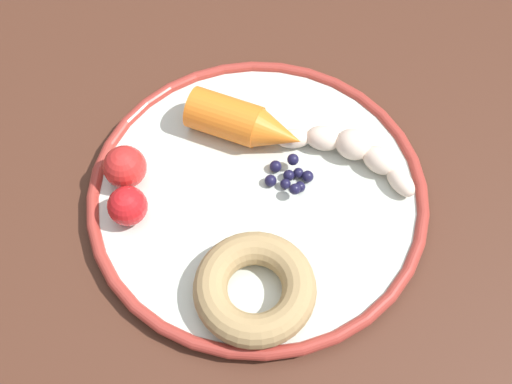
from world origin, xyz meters
TOP-DOWN VIEW (x-y plane):
  - ground_plane at (0.00, 0.00)m, footprint 6.00×6.00m
  - dining_table at (0.00, 0.00)m, footprint 0.90×0.79m
  - plate at (-0.00, -0.04)m, footprint 0.33×0.33m
  - banana at (0.07, 0.03)m, footprint 0.15×0.06m
  - carrot_orange at (-0.03, 0.02)m, footprint 0.12×0.05m
  - donut at (0.03, -0.14)m, footprint 0.15×0.15m
  - blueberry_pile at (0.02, -0.02)m, footprint 0.04×0.04m
  - tomato_near at (-0.12, -0.07)m, footprint 0.04×0.04m
  - tomato_mid at (-0.10, -0.10)m, footprint 0.04×0.04m

SIDE VIEW (x-z plane):
  - ground_plane at x=0.00m, z-range 0.00..0.00m
  - dining_table at x=0.00m, z-range 0.25..0.96m
  - plate at x=0.00m, z-range 0.70..0.72m
  - blueberry_pile at x=0.02m, z-range 0.71..0.73m
  - banana at x=0.07m, z-range 0.71..0.74m
  - donut at x=0.03m, z-range 0.72..0.75m
  - tomato_mid at x=-0.10m, z-range 0.72..0.75m
  - tomato_near at x=-0.12m, z-range 0.72..0.76m
  - carrot_orange at x=-0.03m, z-range 0.72..0.76m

